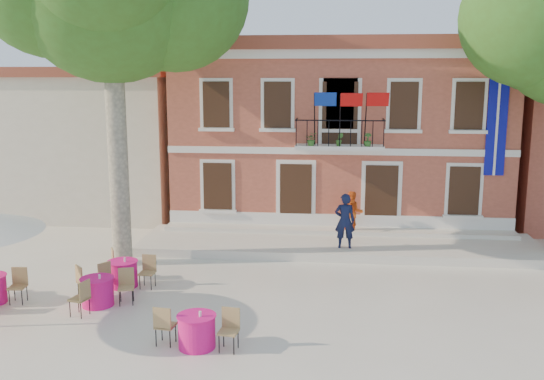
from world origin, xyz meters
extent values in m
plane|color=beige|center=(0.00, 0.00, 0.00)|extent=(90.00, 90.00, 0.00)
cube|color=#B95942|center=(2.00, 10.00, 3.50)|extent=(13.00, 8.00, 7.00)
cube|color=brown|center=(2.00, 10.00, 7.25)|extent=(13.50, 8.50, 0.50)
cube|color=silver|center=(2.00, 6.05, 6.85)|extent=(13.30, 0.35, 0.35)
cube|color=silver|center=(2.00, 5.55, 3.50)|extent=(3.20, 0.90, 0.15)
cube|color=black|center=(2.00, 5.15, 4.50)|extent=(3.20, 0.04, 0.04)
cube|color=#0D1096|center=(7.60, 5.94, 4.30)|extent=(0.70, 0.05, 3.60)
cube|color=navy|center=(1.10, 4.80, 5.25)|extent=(0.76, 0.27, 0.47)
cube|color=#B20C0B|center=(2.00, 4.80, 5.25)|extent=(0.76, 0.29, 0.47)
cube|color=#B20C0B|center=(2.90, 4.80, 5.25)|extent=(0.76, 0.27, 0.47)
imported|color=#26591E|center=(1.00, 5.25, 3.82)|extent=(0.43, 0.37, 0.48)
imported|color=#26591E|center=(2.00, 5.25, 3.82)|extent=(0.26, 0.21, 0.48)
imported|color=#26591E|center=(3.00, 5.25, 3.82)|extent=(0.27, 0.27, 0.48)
cube|color=beige|center=(-9.50, 11.00, 3.00)|extent=(9.00, 9.00, 6.00)
cube|color=brown|center=(-9.50, 11.00, 6.20)|extent=(9.40, 9.40, 0.40)
cube|color=silver|center=(2.00, 4.40, 0.15)|extent=(14.00, 3.40, 0.30)
cylinder|color=#A59E84|center=(-5.02, 2.00, 3.77)|extent=(0.62, 0.62, 7.53)
imported|color=#0F1533|center=(2.22, 3.54, 1.24)|extent=(0.70, 0.47, 1.88)
imported|color=#E2591A|center=(2.53, 5.32, 1.10)|extent=(0.82, 0.65, 1.61)
cube|color=#A57E52|center=(-6.63, -1.72, 0.47)|extent=(0.46, 0.46, 0.95)
cylinder|color=#E21578|center=(-1.20, -3.91, 0.38)|extent=(0.84, 0.84, 0.75)
cylinder|color=#E21578|center=(-1.20, -3.91, 0.76)|extent=(0.90, 0.90, 0.02)
cube|color=#A57E52|center=(-1.95, -3.82, 0.47)|extent=(0.47, 0.47, 0.95)
cube|color=#A57E52|center=(-0.46, -4.00, 0.47)|extent=(0.47, 0.47, 0.95)
cylinder|color=#E21578|center=(-4.41, -1.68, 0.38)|extent=(0.84, 0.84, 0.75)
cylinder|color=#E21578|center=(-4.41, -1.68, 0.76)|extent=(0.90, 0.90, 0.02)
cube|color=#A57E52|center=(-3.69, -1.48, 0.47)|extent=(0.51, 0.51, 0.95)
cube|color=#A57E52|center=(-4.94, -1.15, 0.47)|extent=(0.59, 0.59, 0.95)
cube|color=#A57E52|center=(-4.61, -2.40, 0.47)|extent=(0.51, 0.51, 0.95)
cylinder|color=#E21578|center=(-4.25, -0.17, 0.38)|extent=(0.84, 0.84, 0.75)
cylinder|color=#E21578|center=(-4.25, -0.17, 0.76)|extent=(0.90, 0.90, 0.02)
cube|color=#A57E52|center=(-4.58, 0.51, 0.47)|extent=(0.56, 0.56, 0.95)
cube|color=#A57E52|center=(-4.67, -0.79, 0.47)|extent=(0.58, 0.58, 0.95)
cube|color=#A57E52|center=(-3.50, -0.21, 0.47)|extent=(0.45, 0.45, 0.95)
camera|label=1|loc=(1.80, -16.50, 6.06)|focal=40.00mm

